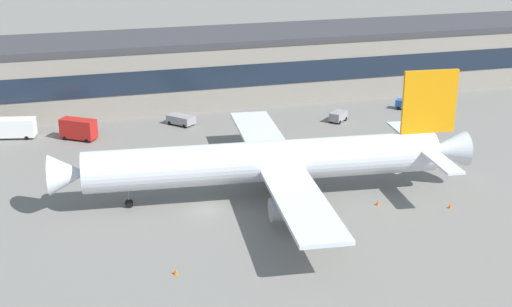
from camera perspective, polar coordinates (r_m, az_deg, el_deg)
The scene contains 11 objects.
ground_plane at distance 94.67m, azimuth -3.97°, elevation -4.47°, with size 600.00×600.00×0.00m, color slate.
terminal_building at distance 142.95m, azimuth -8.62°, elevation 6.55°, with size 179.88×19.33×13.05m.
airliner at distance 96.32m, azimuth 1.18°, elevation -0.61°, with size 57.03×48.82×16.78m.
follow_me_car at distance 140.70m, azimuth 11.98°, elevation 3.83°, with size 4.52×4.38×1.85m.
baggage_tug at distance 131.22m, azimuth 6.53°, elevation 2.98°, with size 4.02×3.88×1.85m.
pushback_tractor at distance 129.23m, azimuth -5.94°, elevation 2.72°, with size 5.10×5.33×1.75m.
fuel_truck at distance 128.34m, azimuth -19.02°, elevation 1.98°, with size 8.80×4.51×3.35m.
stair_truck at distance 124.19m, azimuth -13.95°, elevation 1.96°, with size 6.30×5.39×3.55m.
traffic_cone_0 at distance 79.62m, azimuth -6.40°, elevation -9.28°, with size 0.51×0.51×0.64m, color #F2590C.
traffic_cone_1 at distance 97.07m, azimuth 9.63°, elevation -3.87°, with size 0.52×0.52×0.64m, color #F2590C.
traffic_cone_2 at distance 98.21m, azimuth 15.14°, elevation -4.03°, with size 0.49×0.49×0.61m, color #F2590C.
Camera 1 is at (-17.39, -84.51, 38.95)m, focal length 50.44 mm.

